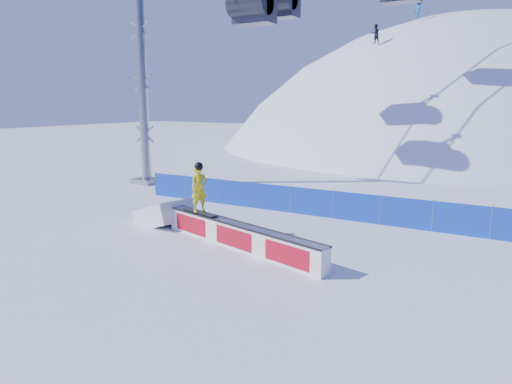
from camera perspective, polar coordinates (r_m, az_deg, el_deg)
The scene contains 7 objects.
ground at distance 15.41m, azimuth 7.16°, elevation -7.37°, with size 160.00×160.00×0.00m, color white.
snow_hill at distance 60.28m, azimuth 22.94°, elevation -12.11°, with size 64.00×64.00×64.00m.
safety_fence at distance 19.33m, azimuth 12.44°, elevation -1.89°, with size 22.05×0.05×1.30m.
rail_box at distance 15.46m, azimuth -2.20°, elevation -5.53°, with size 7.22×2.49×0.88m.
snow_ramp at distance 19.12m, azimuth -11.46°, elevation -3.84°, with size 2.30×1.53×0.86m, color white, non-canonical shape.
snowboarder at distance 16.74m, azimuth -7.10°, elevation 0.50°, with size 1.82×0.80×1.88m.
distant_skiers at distance 44.54m, azimuth 24.62°, elevation 18.89°, with size 16.85×7.57×5.50m.
Camera 1 is at (5.63, -13.49, 4.86)m, focal length 32.00 mm.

